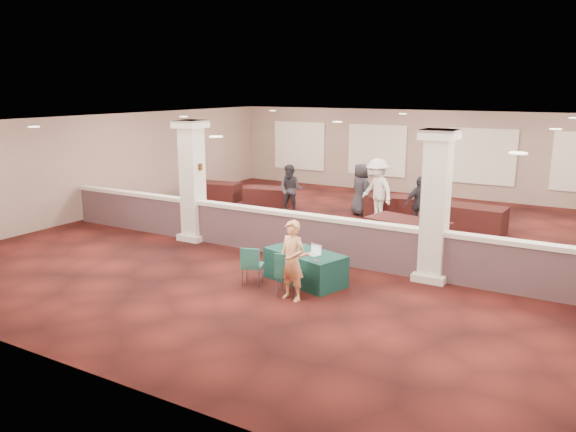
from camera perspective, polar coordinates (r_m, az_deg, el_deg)
The scene contains 32 objects.
ground at distance 14.87m, azimuth 4.79°, elevation -2.83°, with size 16.00×16.00×0.00m, color #4B1612.
wall_back at distance 21.96m, azimuth 13.94°, elevation 6.22°, with size 16.00×0.04×3.20m, color #8B6E60.
wall_front at distance 8.22m, azimuth -19.82°, elevation -5.09°, with size 16.00×0.04×3.20m, color #8B6E60.
wall_left at distance 19.29m, azimuth -17.18°, elevation 5.14°, with size 0.04×16.00×3.20m, color #8B6E60.
ceiling at distance 14.34m, azimuth 5.04°, elevation 9.57°, with size 16.00×16.00×0.02m, color silver.
partition_wall at distance 13.43m, azimuth 2.08°, elevation -2.01°, with size 15.60×0.28×1.10m.
column_left at distance 15.13m, azimuth -9.68°, elevation 3.66°, with size 0.72×0.72×3.20m.
column_right at distance 12.10m, azimuth 14.76°, elevation 1.10°, with size 0.72×0.72×3.20m.
sconce_left at distance 15.26m, azimuth -10.54°, elevation 5.08°, with size 0.12×0.12×0.18m.
sconce_right at distance 14.90m, azimuth -8.90°, elevation 4.96°, with size 0.12×0.12×0.18m.
near_table at distance 11.90m, azimuth 1.75°, elevation -5.19°, with size 1.72×0.86×0.66m, color #0E342C.
conf_chair_main at distance 11.02m, azimuth -0.08°, elevation -5.57°, with size 0.56×0.56×0.91m.
conf_chair_side at distance 11.66m, azimuth -3.75°, elevation -4.77°, with size 0.53×0.53×0.83m.
woman at distance 10.79m, azimuth 0.43°, elevation -4.56°, with size 0.57×0.38×1.57m, color #FFA16E.
far_table_front_left at distance 20.46m, azimuth -7.27°, elevation 2.46°, with size 1.68×0.84×0.68m, color black.
far_table_front_center at distance 14.38m, azimuth 12.01°, elevation -1.95°, with size 2.00×1.00×0.81m, color black.
far_table_front_right at distance 16.70m, azimuth 18.01°, elevation -0.31°, with size 1.91×0.95×0.77m, color black.
far_table_back_left at distance 19.46m, azimuth -2.05°, elevation 1.96°, with size 1.59×0.79×0.64m, color black.
far_table_back_center at distance 18.12m, azimuth 10.37°, elevation 0.97°, with size 1.65×0.83×0.67m, color black.
far_table_back_right at distance 16.96m, azimuth 17.19°, elevation -0.20°, with size 1.70×0.85×0.69m, color black.
attendee_a at distance 18.06m, azimuth 0.26°, elevation 2.68°, with size 0.78×0.43×1.62m, color black.
attendee_b at distance 17.36m, azimuth 9.05°, elevation 2.61°, with size 1.23×0.56×1.93m, color silver.
attendee_c at distance 16.29m, azimuth 13.18°, elevation 1.17°, with size 0.94×0.45×1.60m, color black.
attendee_d at distance 18.12m, azimuth 7.36°, elevation 2.70°, with size 0.83×0.45×1.68m, color black.
laptop_base at distance 11.58m, azimuth 2.53°, elevation -3.95°, with size 0.30×0.21×0.02m, color silver.
laptop_screen at distance 11.62m, azimuth 2.90°, elevation -3.33°, with size 0.30×0.01×0.20m, color silver.
screen_glow at distance 11.62m, azimuth 2.88°, elevation -3.40°, with size 0.27×0.00×0.17m, color silver.
knitting at distance 11.62m, azimuth 1.11°, elevation -3.86°, with size 0.36×0.27×0.03m, color #D04E21.
yarn_cream at distance 12.08m, azimuth -0.20°, elevation -3.01°, with size 0.10×0.10×0.10m, color beige.
yarn_red at distance 12.26m, azimuth -0.16°, elevation -2.79°, with size 0.09×0.09×0.09m, color maroon.
yarn_grey at distance 12.14m, azimuth 0.79°, elevation -2.94°, with size 0.09×0.09×0.09m, color #54555A.
scissors at distance 11.23m, azimuth 2.92°, elevation -4.51°, with size 0.11×0.03×0.01m, color red.
Camera 1 is at (6.09, -12.95, 4.04)m, focal length 35.00 mm.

